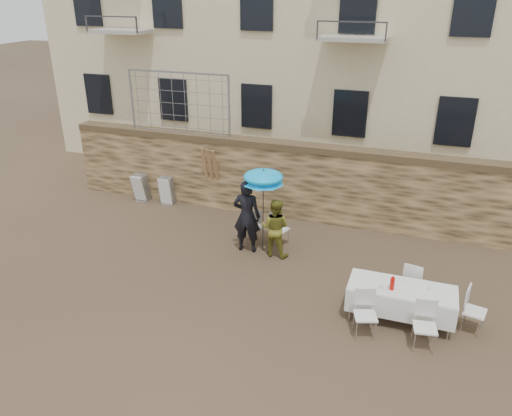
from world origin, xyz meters
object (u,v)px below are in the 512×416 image
(couple_chair_right, at_px, (279,228))
(chair_stack_left, at_px, (144,185))
(couple_chair_left, at_px, (254,224))
(table_chair_front_left, at_px, (366,315))
(soda_bottle, at_px, (392,284))
(umbrella, at_px, (263,179))
(table_chair_side, at_px, (475,311))
(table_chair_front_right, at_px, (425,327))
(woman_dress, at_px, (275,228))
(chair_stack_right, at_px, (169,189))
(banquet_table, at_px, (402,289))
(table_chair_back, at_px, (413,281))
(man_suit, at_px, (247,216))

(couple_chair_right, bearing_deg, chair_stack_left, 0.02)
(couple_chair_left, distance_m, table_chair_front_left, 4.53)
(couple_chair_left, bearing_deg, soda_bottle, 126.80)
(umbrella, relative_size, table_chair_side, 2.17)
(table_chair_side, bearing_deg, chair_stack_left, 81.64)
(table_chair_front_right, bearing_deg, table_chair_front_left, 170.80)
(woman_dress, xyz_separation_m, chair_stack_right, (-4.15, 2.10, -0.30))
(couple_chair_right, xyz_separation_m, chair_stack_left, (-5.00, 1.55, -0.02))
(banquet_table, bearing_deg, woman_dress, 151.53)
(soda_bottle, distance_m, chair_stack_left, 9.01)
(table_chair_back, relative_size, table_chair_side, 1.00)
(umbrella, relative_size, soda_bottle, 8.02)
(banquet_table, bearing_deg, umbrella, 152.66)
(couple_chair_right, xyz_separation_m, banquet_table, (3.26, -2.29, 0.25))
(table_chair_front_right, distance_m, table_chair_back, 1.58)
(woman_dress, height_order, chair_stack_right, woman_dress)
(chair_stack_left, relative_size, chair_stack_right, 1.00)
(soda_bottle, bearing_deg, man_suit, 153.31)
(woman_dress, distance_m, table_chair_front_right, 4.48)
(umbrella, height_order, chair_stack_left, umbrella)
(couple_chair_right, relative_size, table_chair_front_right, 1.00)
(woman_dress, bearing_deg, chair_stack_left, -19.46)
(couple_chair_left, relative_size, chair_stack_left, 1.04)
(umbrella, relative_size, table_chair_back, 2.17)
(couple_chair_right, bearing_deg, banquet_table, 162.21)
(umbrella, relative_size, banquet_table, 0.99)
(couple_chair_right, bearing_deg, couple_chair_left, 17.30)
(couple_chair_left, xyz_separation_m, table_chair_back, (4.16, -1.49, 0.00))
(banquet_table, distance_m, soda_bottle, 0.30)
(table_chair_side, relative_size, chair_stack_left, 1.04)
(umbrella, xyz_separation_m, chair_stack_right, (-3.80, 2.00, -1.51))
(couple_chair_left, xyz_separation_m, couple_chair_right, (0.70, 0.00, 0.00))
(table_chair_back, bearing_deg, table_chair_front_left, 73.78)
(table_chair_back, bearing_deg, table_chair_front_right, 112.03)
(table_chair_front_left, bearing_deg, banquet_table, 33.22)
(table_chair_front_right, distance_m, chair_stack_left, 9.89)
(woman_dress, distance_m, couple_chair_right, 0.62)
(table_chair_side, bearing_deg, chair_stack_right, 79.68)
(soda_bottle, bearing_deg, table_chair_front_left, -123.69)
(table_chair_front_left, bearing_deg, couple_chair_left, 119.75)
(chair_stack_right, bearing_deg, soda_bottle, -29.17)
(man_suit, bearing_deg, woman_dress, 175.38)
(chair_stack_right, bearing_deg, umbrella, -27.82)
(banquet_table, bearing_deg, table_chair_back, 75.96)
(banquet_table, relative_size, table_chair_front_right, 2.19)
(table_chair_front_right, xyz_separation_m, chair_stack_right, (-7.86, 4.60, -0.02))
(woman_dress, relative_size, soda_bottle, 5.85)
(man_suit, bearing_deg, couple_chair_right, -146.47)
(umbrella, bearing_deg, table_chair_front_left, -41.18)
(chair_stack_left, bearing_deg, couple_chair_right, -17.28)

